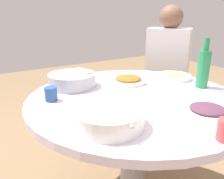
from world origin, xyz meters
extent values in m
cylinder|color=#99999E|center=(0.00, 0.00, 0.37)|extent=(0.14, 0.14, 0.68)
cylinder|color=white|center=(0.00, 0.00, 0.72)|extent=(1.11, 1.11, 0.04)
cylinder|color=#B2B5BA|center=(0.21, -0.32, 0.78)|extent=(0.28, 0.28, 0.08)
ellipsoid|color=white|center=(0.21, -0.32, 0.78)|extent=(0.23, 0.23, 0.09)
cube|color=white|center=(0.14, -0.33, 0.82)|extent=(0.08, 0.16, 0.01)
cylinder|color=white|center=(0.29, 0.21, 0.78)|extent=(0.27, 0.27, 0.07)
cylinder|color=#311C12|center=(0.29, 0.21, 0.77)|extent=(0.24, 0.24, 0.05)
cylinder|color=silver|center=(0.29, 0.21, 0.80)|extent=(0.02, 0.30, 0.01)
cylinder|color=white|center=(-0.12, 0.35, 0.75)|extent=(0.20, 0.20, 0.02)
ellipsoid|color=#5A334B|center=(-0.12, 0.35, 0.77)|extent=(0.15, 0.15, 0.03)
cylinder|color=white|center=(-0.41, -0.12, 0.75)|extent=(0.23, 0.23, 0.02)
ellipsoid|color=tan|center=(-0.41, -0.12, 0.77)|extent=(0.15, 0.15, 0.03)
cylinder|color=silver|center=(-0.11, -0.20, 0.75)|extent=(0.22, 0.22, 0.02)
ellipsoid|color=#A16221|center=(-0.11, -0.20, 0.77)|extent=(0.16, 0.16, 0.03)
cylinder|color=#278B51|center=(-0.41, 0.10, 0.85)|extent=(0.07, 0.07, 0.21)
cylinder|color=#278B51|center=(-0.41, 0.10, 0.99)|extent=(0.03, 0.03, 0.07)
cylinder|color=#2A528D|center=(0.39, -0.17, 0.78)|extent=(0.06, 0.06, 0.07)
cylinder|color=brown|center=(-0.72, -0.48, 0.23)|extent=(0.32, 0.32, 0.45)
cube|color=#2D333D|center=(-0.72, -0.48, 0.51)|extent=(0.46, 0.45, 0.12)
cube|color=white|center=(-0.72, -0.48, 0.80)|extent=(0.35, 0.39, 0.46)
sphere|color=brown|center=(-0.72, -0.48, 1.12)|extent=(0.19, 0.19, 0.19)
camera|label=1|loc=(0.71, 0.88, 1.16)|focal=36.67mm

